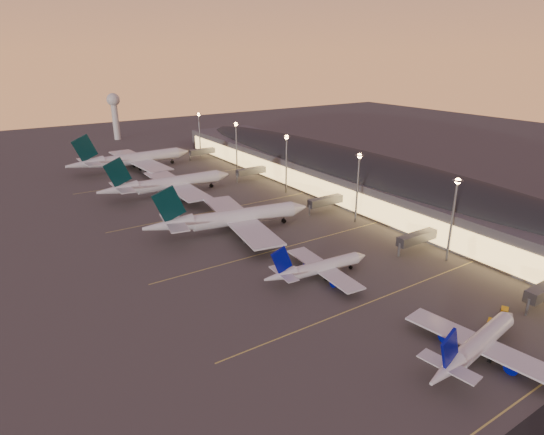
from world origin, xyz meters
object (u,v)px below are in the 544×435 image
at_px(airliner_narrow_north, 318,268).
at_px(radar_tower, 114,109).
at_px(airliner_narrow_south, 476,346).
at_px(airliner_wide_mid, 168,184).
at_px(airliner_wide_far, 132,159).
at_px(baggage_tug_a, 491,324).
at_px(airliner_wide_near, 230,218).
at_px(baggage_tug_b, 504,312).

xyz_separation_m(airliner_narrow_north, radar_tower, (13.99, 247.29, 18.76)).
xyz_separation_m(airliner_narrow_south, radar_tower, (9.58, 293.23, 18.57)).
xyz_separation_m(airliner_narrow_north, airliner_wide_mid, (-5.47, 98.33, 1.87)).
height_order(airliner_narrow_south, airliner_wide_far, airliner_wide_far).
relative_size(airliner_wide_mid, baggage_tug_a, 14.67).
height_order(airliner_narrow_north, airliner_wide_near, airliner_wide_near).
distance_m(airliner_narrow_south, baggage_tug_a, 15.45).
bearing_deg(baggage_tug_a, airliner_wide_mid, 75.88).
xyz_separation_m(airliner_narrow_north, baggage_tug_a, (18.68, -40.68, -2.59)).
bearing_deg(airliner_narrow_north, airliner_wide_near, 99.19).
xyz_separation_m(airliner_narrow_south, baggage_tug_a, (14.26, 5.26, -2.78)).
bearing_deg(airliner_narrow_south, airliner_wide_mid, 85.20).
height_order(airliner_narrow_north, airliner_wide_far, airliner_wide_far).
bearing_deg(airliner_wide_near, radar_tower, 94.30).
relative_size(airliner_narrow_north, airliner_wide_mid, 0.56).
height_order(airliner_narrow_north, radar_tower, radar_tower).
bearing_deg(baggage_tug_b, airliner_wide_far, 71.49).
distance_m(baggage_tug_a, baggage_tug_b, 7.59).
distance_m(airliner_wide_near, airliner_wide_mid, 54.03).
height_order(airliner_wide_mid, baggage_tug_a, airliner_wide_mid).
bearing_deg(airliner_wide_mid, radar_tower, 82.98).
relative_size(airliner_wide_near, baggage_tug_b, 14.42).
bearing_deg(airliner_wide_far, airliner_wide_near, -93.53).
height_order(airliner_wide_far, baggage_tug_b, airliner_wide_far).
bearing_deg(baggage_tug_a, radar_tower, 66.96).
xyz_separation_m(airliner_narrow_north, airliner_wide_far, (-4.62, 152.63, 2.41)).
bearing_deg(baggage_tug_b, radar_tower, 64.82).
bearing_deg(airliner_wide_near, airliner_narrow_south, -75.73).
height_order(airliner_narrow_north, baggage_tug_b, airliner_narrow_north).
relative_size(airliner_narrow_south, airliner_wide_near, 0.60).
height_order(radar_tower, baggage_tug_a, radar_tower).
relative_size(airliner_narrow_south, baggage_tug_b, 8.59).
xyz_separation_m(airliner_narrow_south, airliner_narrow_north, (-4.42, 45.94, -0.19)).
height_order(airliner_narrow_north, airliner_wide_mid, airliner_wide_mid).
relative_size(airliner_narrow_north, radar_tower, 1.04).
height_order(airliner_wide_near, baggage_tug_a, airliner_wide_near).
height_order(airliner_wide_near, radar_tower, radar_tower).
relative_size(airliner_wide_near, airliner_wide_mid, 1.00).
height_order(airliner_narrow_south, airliner_narrow_north, airliner_narrow_south).
distance_m(airliner_narrow_south, baggage_tug_b, 22.86).
bearing_deg(airliner_narrow_south, baggage_tug_b, 7.74).
bearing_deg(baggage_tug_a, airliner_wide_far, 72.90).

